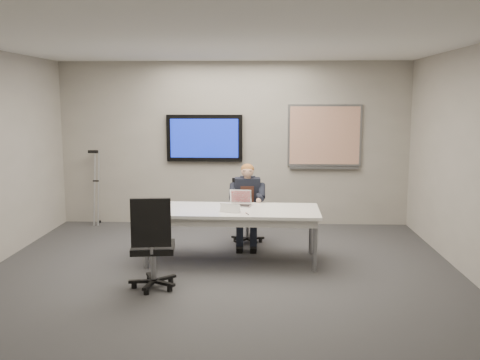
{
  "coord_description": "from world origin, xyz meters",
  "views": [
    {
      "loc": [
        0.49,
        -6.18,
        2.15
      ],
      "look_at": [
        0.19,
        0.94,
        1.08
      ],
      "focal_mm": 40.0,
      "sensor_mm": 36.0,
      "label": 1
    }
  ],
  "objects_px": {
    "laptop": "(240,202)",
    "seated_person": "(247,214)",
    "office_chair_far": "(247,223)",
    "conference_table": "(232,215)",
    "office_chair_near": "(153,260)"
  },
  "relations": [
    {
      "from": "seated_person",
      "to": "office_chair_far",
      "type": "bearing_deg",
      "value": 88.49
    },
    {
      "from": "office_chair_far",
      "to": "seated_person",
      "type": "xyz_separation_m",
      "value": [
        0.01,
        -0.23,
        0.19
      ]
    },
    {
      "from": "conference_table",
      "to": "laptop",
      "type": "height_order",
      "value": "laptop"
    },
    {
      "from": "office_chair_near",
      "to": "laptop",
      "type": "distance_m",
      "value": 1.71
    },
    {
      "from": "seated_person",
      "to": "laptop",
      "type": "height_order",
      "value": "seated_person"
    },
    {
      "from": "conference_table",
      "to": "office_chair_near",
      "type": "xyz_separation_m",
      "value": [
        -0.84,
        -1.13,
        -0.29
      ]
    },
    {
      "from": "conference_table",
      "to": "laptop",
      "type": "bearing_deg",
      "value": 68.1
    },
    {
      "from": "office_chair_far",
      "to": "seated_person",
      "type": "bearing_deg",
      "value": -100.72
    },
    {
      "from": "laptop",
      "to": "seated_person",
      "type": "bearing_deg",
      "value": 86.8
    },
    {
      "from": "conference_table",
      "to": "laptop",
      "type": "distance_m",
      "value": 0.29
    },
    {
      "from": "seated_person",
      "to": "laptop",
      "type": "bearing_deg",
      "value": -103.22
    },
    {
      "from": "laptop",
      "to": "conference_table",
      "type": "bearing_deg",
      "value": -107.24
    },
    {
      "from": "conference_table",
      "to": "office_chair_far",
      "type": "relative_size",
      "value": 2.39
    },
    {
      "from": "conference_table",
      "to": "seated_person",
      "type": "relative_size",
      "value": 1.91
    },
    {
      "from": "conference_table",
      "to": "seated_person",
      "type": "height_order",
      "value": "seated_person"
    }
  ]
}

